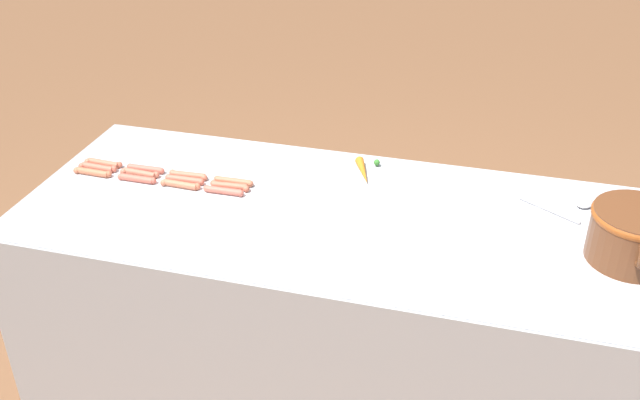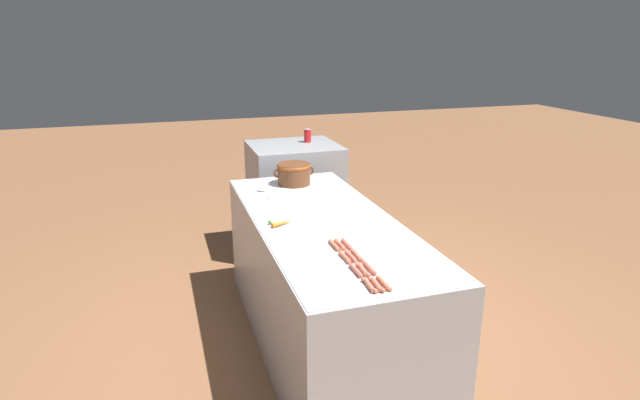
{
  "view_description": "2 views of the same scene",
  "coord_description": "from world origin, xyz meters",
  "px_view_note": "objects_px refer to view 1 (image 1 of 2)",
  "views": [
    {
      "loc": [
        1.95,
        0.41,
        2.13
      ],
      "look_at": [
        0.02,
        -0.11,
        0.95
      ],
      "focal_mm": 40.91,
      "sensor_mm": 36.0,
      "label": 1
    },
    {
      "loc": [
        -0.96,
        -2.94,
        2.02
      ],
      "look_at": [
        0.02,
        0.13,
        0.98
      ],
      "focal_mm": 29.2,
      "sensor_mm": 36.0,
      "label": 2
    }
  ],
  "objects_px": {
    "hot_dog_5": "(140,173)",
    "hot_dog_7": "(230,186)",
    "hot_dog_3": "(234,181)",
    "hot_dog_4": "(98,167)",
    "hot_dog_9": "(137,179)",
    "hot_dog_2": "(188,175)",
    "hot_dog_10": "(180,185)",
    "bean_pot": "(635,232)",
    "hot_dog_6": "(185,180)",
    "hot_dog_1": "(146,169)",
    "hot_dog_11": "(223,191)",
    "hot_dog_8": "(92,172)",
    "serving_spoon": "(573,206)",
    "carrot": "(364,171)",
    "hot_dog_0": "(103,163)"
  },
  "relations": [
    {
      "from": "hot_dog_0",
      "to": "hot_dog_8",
      "type": "bearing_deg",
      "value": -1.23
    },
    {
      "from": "hot_dog_11",
      "to": "bean_pot",
      "type": "xyz_separation_m",
      "value": [
        0.04,
        1.28,
        0.08
      ]
    },
    {
      "from": "hot_dog_0",
      "to": "hot_dog_3",
      "type": "distance_m",
      "value": 0.5
    },
    {
      "from": "hot_dog_2",
      "to": "hot_dog_6",
      "type": "distance_m",
      "value": 0.03
    },
    {
      "from": "hot_dog_7",
      "to": "hot_dog_11",
      "type": "distance_m",
      "value": 0.04
    },
    {
      "from": "hot_dog_1",
      "to": "hot_dog_7",
      "type": "distance_m",
      "value": 0.34
    },
    {
      "from": "hot_dog_4",
      "to": "hot_dog_11",
      "type": "relative_size",
      "value": 1.0
    },
    {
      "from": "hot_dog_1",
      "to": "hot_dog_5",
      "type": "distance_m",
      "value": 0.04
    },
    {
      "from": "hot_dog_3",
      "to": "serving_spoon",
      "type": "relative_size",
      "value": 0.58
    },
    {
      "from": "hot_dog_2",
      "to": "hot_dog_7",
      "type": "xyz_separation_m",
      "value": [
        0.03,
        0.17,
        0.0
      ]
    },
    {
      "from": "hot_dog_1",
      "to": "carrot",
      "type": "distance_m",
      "value": 0.78
    },
    {
      "from": "hot_dog_3",
      "to": "hot_dog_4",
      "type": "bearing_deg",
      "value": -86.4
    },
    {
      "from": "hot_dog_1",
      "to": "bean_pot",
      "type": "distance_m",
      "value": 1.62
    },
    {
      "from": "hot_dog_10",
      "to": "bean_pot",
      "type": "relative_size",
      "value": 0.45
    },
    {
      "from": "hot_dog_0",
      "to": "hot_dog_8",
      "type": "xyz_separation_m",
      "value": [
        0.07,
        -0.0,
        0.0
      ]
    },
    {
      "from": "hot_dog_5",
      "to": "hot_dog_6",
      "type": "bearing_deg",
      "value": 89.15
    },
    {
      "from": "hot_dog_4",
      "to": "bean_pot",
      "type": "distance_m",
      "value": 1.78
    },
    {
      "from": "hot_dog_6",
      "to": "hot_dog_1",
      "type": "bearing_deg",
      "value": -102.74
    },
    {
      "from": "hot_dog_2",
      "to": "hot_dog_0",
      "type": "bearing_deg",
      "value": -90.54
    },
    {
      "from": "hot_dog_5",
      "to": "serving_spoon",
      "type": "height_order",
      "value": "hot_dog_5"
    },
    {
      "from": "hot_dog_3",
      "to": "serving_spoon",
      "type": "height_order",
      "value": "hot_dog_3"
    },
    {
      "from": "hot_dog_3",
      "to": "hot_dog_7",
      "type": "bearing_deg",
      "value": -1.32
    },
    {
      "from": "hot_dog_2",
      "to": "bean_pot",
      "type": "bearing_deg",
      "value": 85.43
    },
    {
      "from": "hot_dog_5",
      "to": "hot_dog_7",
      "type": "bearing_deg",
      "value": 89.59
    },
    {
      "from": "hot_dog_4",
      "to": "hot_dog_7",
      "type": "relative_size",
      "value": 1.0
    },
    {
      "from": "hot_dog_4",
      "to": "serving_spoon",
      "type": "relative_size",
      "value": 0.58
    },
    {
      "from": "bean_pot",
      "to": "hot_dog_11",
      "type": "bearing_deg",
      "value": -91.98
    },
    {
      "from": "hot_dog_6",
      "to": "serving_spoon",
      "type": "relative_size",
      "value": 0.58
    },
    {
      "from": "hot_dog_5",
      "to": "hot_dog_11",
      "type": "xyz_separation_m",
      "value": [
        0.04,
        0.33,
        0.0
      ]
    },
    {
      "from": "hot_dog_4",
      "to": "hot_dog_8",
      "type": "height_order",
      "value": "same"
    },
    {
      "from": "hot_dog_1",
      "to": "hot_dog_3",
      "type": "relative_size",
      "value": 1.0
    },
    {
      "from": "serving_spoon",
      "to": "carrot",
      "type": "bearing_deg",
      "value": -93.34
    },
    {
      "from": "hot_dog_9",
      "to": "hot_dog_2",
      "type": "bearing_deg",
      "value": 113.62
    },
    {
      "from": "hot_dog_2",
      "to": "bean_pot",
      "type": "distance_m",
      "value": 1.45
    },
    {
      "from": "hot_dog_1",
      "to": "hot_dog_10",
      "type": "relative_size",
      "value": 1.0
    },
    {
      "from": "hot_dog_3",
      "to": "hot_dog_7",
      "type": "xyz_separation_m",
      "value": [
        0.03,
        -0.0,
        0.0
      ]
    },
    {
      "from": "hot_dog_6",
      "to": "hot_dog_0",
      "type": "bearing_deg",
      "value": -96.34
    },
    {
      "from": "hot_dog_5",
      "to": "hot_dog_7",
      "type": "xyz_separation_m",
      "value": [
        0.0,
        0.34,
        0.0
      ]
    },
    {
      "from": "hot_dog_8",
      "to": "hot_dog_11",
      "type": "distance_m",
      "value": 0.49
    },
    {
      "from": "hot_dog_1",
      "to": "hot_dog_9",
      "type": "xyz_separation_m",
      "value": [
        0.07,
        0.0,
        0.0
      ]
    },
    {
      "from": "bean_pot",
      "to": "serving_spoon",
      "type": "height_order",
      "value": "bean_pot"
    },
    {
      "from": "hot_dog_4",
      "to": "hot_dog_11",
      "type": "xyz_separation_m",
      "value": [
        0.04,
        0.5,
        0.0
      ]
    },
    {
      "from": "hot_dog_8",
      "to": "hot_dog_9",
      "type": "bearing_deg",
      "value": 89.58
    },
    {
      "from": "hot_dog_1",
      "to": "serving_spoon",
      "type": "xyz_separation_m",
      "value": [
        -0.14,
        1.46,
        -0.0
      ]
    },
    {
      "from": "hot_dog_8",
      "to": "serving_spoon",
      "type": "height_order",
      "value": "hot_dog_8"
    },
    {
      "from": "hot_dog_6",
      "to": "serving_spoon",
      "type": "height_order",
      "value": "hot_dog_6"
    },
    {
      "from": "hot_dog_1",
      "to": "hot_dog_3",
      "type": "distance_m",
      "value": 0.33
    },
    {
      "from": "hot_dog_1",
      "to": "bean_pot",
      "type": "xyz_separation_m",
      "value": [
        0.12,
        1.61,
        0.08
      ]
    },
    {
      "from": "hot_dog_3",
      "to": "hot_dog_11",
      "type": "xyz_separation_m",
      "value": [
        0.07,
        -0.01,
        0.0
      ]
    },
    {
      "from": "hot_dog_7",
      "to": "bean_pot",
      "type": "bearing_deg",
      "value": 86.34
    }
  ]
}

